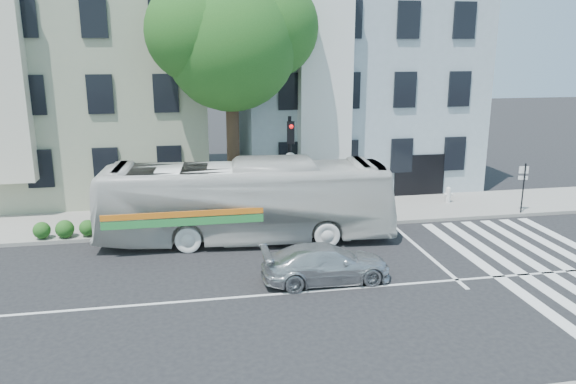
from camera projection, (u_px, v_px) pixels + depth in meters
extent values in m
plane|color=black|center=(260.00, 296.00, 17.23)|extent=(120.00, 120.00, 0.00)
cube|color=gray|center=(236.00, 217.00, 24.82)|extent=(80.00, 4.00, 0.15)
cube|color=gray|center=(85.00, 85.00, 28.88)|extent=(12.00, 10.00, 11.00)
cube|color=#92A4AE|center=(347.00, 81.00, 31.34)|extent=(12.00, 10.00, 11.00)
cylinder|color=#2D2116|center=(234.00, 159.00, 24.66)|extent=(0.56, 0.56, 5.20)
sphere|color=#1A4A17|center=(231.00, 44.00, 23.42)|extent=(5.60, 5.60, 5.60)
sphere|color=#1A4A17|center=(267.00, 27.00, 23.90)|extent=(4.40, 4.40, 4.40)
sphere|color=#1A4A17|center=(196.00, 31.00, 22.76)|extent=(4.20, 4.20, 4.20)
sphere|color=#1A4A17|center=(234.00, 4.00, 24.18)|extent=(3.80, 3.80, 3.80)
sphere|color=#1A4A17|center=(216.00, 68.00, 24.14)|extent=(3.40, 3.40, 3.40)
imported|color=silver|center=(246.00, 201.00, 21.80)|extent=(3.58, 11.57, 3.17)
imported|color=silver|center=(326.00, 263.00, 18.17)|extent=(1.76, 4.23, 1.22)
cylinder|color=black|center=(290.00, 170.00, 23.95)|extent=(0.15, 0.15, 4.59)
cube|color=black|center=(291.00, 133.00, 23.30)|extent=(0.36, 0.31, 0.93)
sphere|color=red|center=(291.00, 127.00, 23.10)|extent=(0.17, 0.17, 0.17)
cylinder|color=white|center=(290.00, 158.00, 23.67)|extent=(0.47, 0.15, 0.48)
cylinder|color=silver|center=(448.00, 196.00, 26.86)|extent=(0.25, 0.25, 0.62)
sphere|color=silver|center=(448.00, 189.00, 26.77)|extent=(0.23, 0.23, 0.23)
cylinder|color=silver|center=(448.00, 194.00, 26.84)|extent=(0.42, 0.16, 0.15)
cylinder|color=black|center=(523.00, 188.00, 24.99)|extent=(0.06, 0.06, 2.27)
cube|color=white|center=(524.00, 170.00, 24.88)|extent=(0.40, 0.15, 0.32)
cube|color=white|center=(523.00, 178.00, 24.98)|extent=(0.40, 0.15, 0.16)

